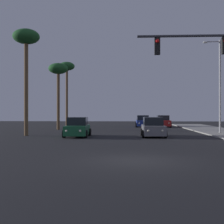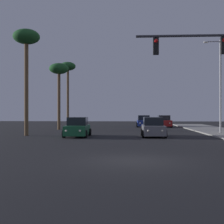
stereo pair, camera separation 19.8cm
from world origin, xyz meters
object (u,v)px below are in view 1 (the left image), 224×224
palm_tree_far (67,70)px  car_grey (153,128)px  car_green (78,128)px  palm_tree_near (26,43)px  car_blue (143,122)px  street_lamp (219,81)px  palm_tree_mid (58,72)px  car_red (163,122)px

palm_tree_far → car_grey: bearing=-60.5°
car_green → palm_tree_near: bearing=-11.3°
car_green → car_blue: same height
car_blue → palm_tree_near: 22.12m
street_lamp → palm_tree_mid: street_lamp is taller
car_grey → street_lamp: (6.62, 3.61, 4.36)m
car_green → street_lamp: street_lamp is taller
car_green → palm_tree_far: size_ratio=0.44×
car_green → palm_tree_far: 22.79m
car_blue → palm_tree_far: (-11.53, 2.54, 7.83)m
car_red → car_blue: size_ratio=1.00×
car_grey → palm_tree_near: size_ratio=0.45×
car_green → car_red: bearing=-119.0°
palm_tree_far → palm_tree_mid: bearing=-84.8°
palm_tree_far → palm_tree_near: palm_tree_far is taller
car_green → car_grey: 6.55m
car_green → palm_tree_mid: palm_tree_mid is taller
car_green → palm_tree_far: bearing=-78.2°
car_green → palm_tree_near: size_ratio=0.45×
car_red → palm_tree_near: size_ratio=0.45×
street_lamp → palm_tree_far: palm_tree_far is taller
street_lamp → palm_tree_near: size_ratio=0.94×
car_red → street_lamp: (3.75, -14.32, 4.36)m
car_green → palm_tree_mid: size_ratio=0.54×
car_red → car_grey: (-2.87, -17.92, 0.00)m
street_lamp → palm_tree_near: bearing=-170.0°
street_lamp → car_red: bearing=104.7°
palm_tree_near → palm_tree_far: bearing=90.7°
car_grey → palm_tree_mid: (-10.65, 10.46, 6.26)m
car_green → car_grey: bearing=-178.7°
car_red → car_grey: size_ratio=1.00×
car_blue → car_grey: 17.92m
car_red → street_lamp: 15.43m
car_blue → palm_tree_mid: size_ratio=0.53×
palm_tree_far → palm_tree_near: size_ratio=1.03×
car_blue → street_lamp: 16.37m
car_blue → street_lamp: (6.65, -14.31, 4.36)m
car_blue → car_grey: (0.03, -17.92, 0.00)m
car_red → car_blue: bearing=-0.1°
palm_tree_far → car_green: bearing=-76.4°
car_red → street_lamp: bearing=104.4°
car_green → car_blue: size_ratio=1.00×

